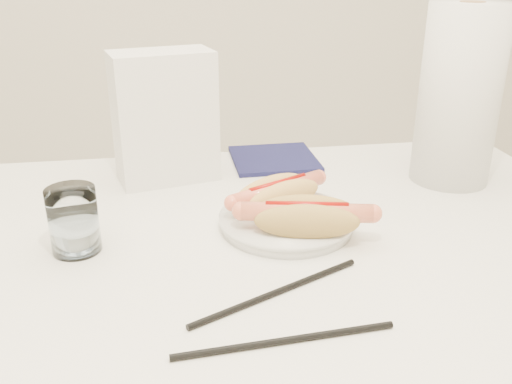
{
  "coord_description": "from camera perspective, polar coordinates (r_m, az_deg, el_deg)",
  "views": [
    {
      "loc": [
        -0.08,
        -0.7,
        1.13
      ],
      "look_at": [
        0.03,
        0.02,
        0.82
      ],
      "focal_mm": 39.4,
      "sensor_mm": 36.0,
      "label": 1
    }
  ],
  "objects": [
    {
      "name": "napkin_box",
      "position": [
        1.01,
        -9.27,
        7.5
      ],
      "size": [
        0.19,
        0.13,
        0.23
      ],
      "primitive_type": "cube",
      "rotation": [
        0.0,
        0.0,
        0.23
      ],
      "color": "silver",
      "rests_on": "table"
    },
    {
      "name": "navy_napkin",
      "position": [
        1.12,
        1.83,
        3.39
      ],
      "size": [
        0.16,
        0.16,
        0.01
      ],
      "primitive_type": "cube",
      "rotation": [
        0.0,
        0.0,
        0.01
      ],
      "color": "#13143D",
      "rests_on": "table"
    },
    {
      "name": "table",
      "position": [
        0.83,
        -2.01,
        -8.9
      ],
      "size": [
        1.2,
        0.8,
        0.75
      ],
      "color": "white",
      "rests_on": "ground"
    },
    {
      "name": "hotdog_right",
      "position": [
        0.79,
        5.14,
        -2.57
      ],
      "size": [
        0.19,
        0.1,
        0.05
      ],
      "rotation": [
        0.0,
        0.0,
        -0.21
      ],
      "color": "#B89147",
      "rests_on": "plate"
    },
    {
      "name": "chopstick_far",
      "position": [
        0.69,
        2.21,
        -10.08
      ],
      "size": [
        0.23,
        0.11,
        0.01
      ],
      "primitive_type": "cylinder",
      "rotation": [
        0.0,
        1.57,
        0.45
      ],
      "color": "black",
      "rests_on": "table"
    },
    {
      "name": "chopstick_near",
      "position": [
        0.62,
        3.0,
        -14.82
      ],
      "size": [
        0.24,
        0.02,
        0.01
      ],
      "primitive_type": "cylinder",
      "rotation": [
        0.0,
        1.57,
        0.07
      ],
      "color": "black",
      "rests_on": "table"
    },
    {
      "name": "water_glass",
      "position": [
        0.8,
        -18.03,
        -2.75
      ],
      "size": [
        0.07,
        0.07,
        0.09
      ],
      "primitive_type": "cylinder",
      "color": "silver",
      "rests_on": "table"
    },
    {
      "name": "plate",
      "position": [
        0.85,
        3.13,
        -3.12
      ],
      "size": [
        0.25,
        0.25,
        0.02
      ],
      "primitive_type": "cylinder",
      "rotation": [
        0.0,
        0.0,
        -0.37
      ],
      "color": "white",
      "rests_on": "table"
    },
    {
      "name": "paper_towel_roll",
      "position": [
        1.04,
        19.93,
        9.16
      ],
      "size": [
        0.16,
        0.16,
        0.31
      ],
      "primitive_type": "cylinder",
      "rotation": [
        0.0,
        0.0,
        0.18
      ],
      "color": "silver",
      "rests_on": "table"
    },
    {
      "name": "hotdog_left",
      "position": [
        0.87,
        2.22,
        -0.18
      ],
      "size": [
        0.16,
        0.12,
        0.05
      ],
      "rotation": [
        0.0,
        0.0,
        0.48
      ],
      "color": "#DBA857",
      "rests_on": "plate"
    }
  ]
}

